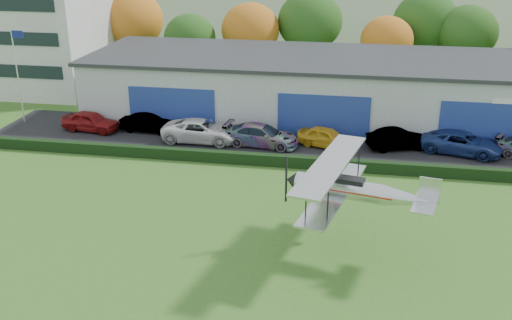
% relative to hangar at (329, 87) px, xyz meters
% --- Properties ---
extents(ground, '(300.00, 300.00, 0.00)m').
position_rel_hangar_xyz_m(ground, '(-5.00, -27.98, -2.66)').
color(ground, '#3B6B21').
rests_on(ground, ground).
extents(apron, '(48.00, 9.00, 0.05)m').
position_rel_hangar_xyz_m(apron, '(-2.00, -6.98, -2.63)').
color(apron, black).
rests_on(apron, ground).
extents(hedge, '(46.00, 0.60, 0.80)m').
position_rel_hangar_xyz_m(hedge, '(-2.00, -11.78, -2.26)').
color(hedge, black).
rests_on(hedge, ground).
extents(hangar, '(40.60, 12.60, 5.30)m').
position_rel_hangar_xyz_m(hangar, '(0.00, 0.00, 0.00)').
color(hangar, '#B2B7BC').
rests_on(hangar, ground).
extents(office_block, '(20.60, 15.60, 10.40)m').
position_rel_hangar_xyz_m(office_block, '(-33.00, 7.02, 2.56)').
color(office_block, silver).
rests_on(office_block, ground).
extents(flagpole, '(1.05, 0.10, 8.00)m').
position_rel_hangar_xyz_m(flagpole, '(-24.88, -5.98, 2.13)').
color(flagpole, silver).
rests_on(flagpole, ground).
extents(tree_belt, '(75.70, 13.22, 10.12)m').
position_rel_hangar_xyz_m(tree_belt, '(-4.15, 12.64, 2.95)').
color(tree_belt, '#3D2614').
rests_on(tree_belt, ground).
extents(distant_hills, '(430.00, 196.00, 56.00)m').
position_rel_hangar_xyz_m(distant_hills, '(-9.38, 112.02, -15.70)').
color(distant_hills, '#4C6642').
rests_on(distant_hills, ground).
extents(car_0, '(4.86, 2.45, 1.59)m').
position_rel_hangar_xyz_m(car_0, '(-18.49, -7.08, -1.81)').
color(car_0, maroon).
rests_on(car_0, apron).
extents(car_1, '(4.65, 1.94, 1.49)m').
position_rel_hangar_xyz_m(car_1, '(-13.81, -6.49, -1.86)').
color(car_1, gray).
rests_on(car_1, apron).
extents(car_2, '(6.02, 2.80, 1.67)m').
position_rel_hangar_xyz_m(car_2, '(-9.08, -7.92, -1.77)').
color(car_2, silver).
rests_on(car_2, apron).
extents(car_3, '(5.79, 2.85, 1.62)m').
position_rel_hangar_xyz_m(car_3, '(-4.44, -8.06, -1.80)').
color(car_3, gray).
rests_on(car_3, apron).
extents(car_4, '(4.71, 3.12, 1.49)m').
position_rel_hangar_xyz_m(car_4, '(0.38, -7.52, -1.86)').
color(car_4, gold).
rests_on(car_4, apron).
extents(car_5, '(4.91, 3.04, 1.53)m').
position_rel_hangar_xyz_m(car_5, '(5.65, -7.02, -1.84)').
color(car_5, gray).
rests_on(car_5, apron).
extents(car_6, '(6.17, 4.01, 1.58)m').
position_rel_hangar_xyz_m(car_6, '(10.12, -7.13, -1.82)').
color(car_6, navy).
rests_on(car_6, apron).
extents(biplane, '(7.67, 8.74, 3.25)m').
position_rel_hangar_xyz_m(biplane, '(2.50, -22.56, 0.90)').
color(biplane, silver).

